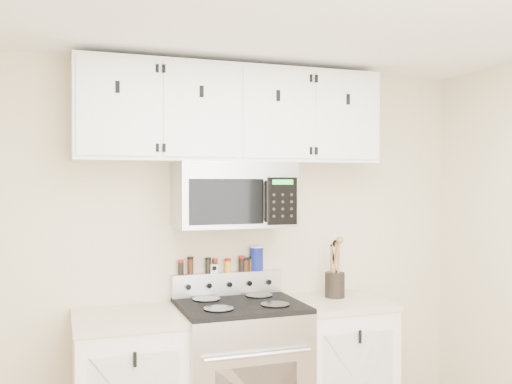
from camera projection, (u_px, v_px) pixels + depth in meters
back_wall at (226, 249)px, 3.88m from camera, size 3.50×0.01×2.50m
range at (240, 376)px, 3.60m from camera, size 0.76×0.65×1.10m
base_cabinet_right at (336, 367)px, 3.84m from camera, size 0.64×0.62×0.92m
microwave at (234, 194)px, 3.70m from camera, size 0.76×0.44×0.42m
upper_cabinets at (233, 115)px, 3.71m from camera, size 2.00×0.35×0.62m
utensil_crock at (335, 283)px, 3.90m from camera, size 0.14×0.14×0.40m
kitchen_timer at (213, 268)px, 3.82m from camera, size 0.05×0.05×0.06m
salt_canister at (256, 258)px, 3.92m from camera, size 0.09×0.09×0.17m
spice_jar_0 at (181, 267)px, 3.75m from camera, size 0.04×0.04×0.10m
spice_jar_1 at (190, 265)px, 3.77m from camera, size 0.04×0.04×0.12m
spice_jar_2 at (208, 265)px, 3.81m from camera, size 0.04×0.04×0.10m
spice_jar_3 at (215, 266)px, 3.82m from camera, size 0.04×0.04×0.10m
spice_jar_4 at (228, 265)px, 3.85m from camera, size 0.04×0.04×0.09m
spice_jar_5 at (242, 264)px, 3.88m from camera, size 0.04×0.04×0.11m
spice_jar_6 at (246, 264)px, 3.89m from camera, size 0.05×0.05×0.09m
spice_jar_7 at (253, 263)px, 3.91m from camera, size 0.04×0.04×0.10m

